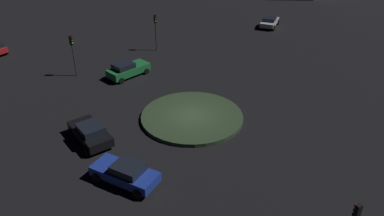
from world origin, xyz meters
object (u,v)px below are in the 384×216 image
Objects in this scene: car_silver at (270,22)px; traffic_light_north at (72,48)px; car_green at (127,69)px; traffic_light_northeast at (155,25)px; car_black at (90,133)px; car_blue at (125,173)px.

car_silver is 1.01× the size of traffic_light_north.
traffic_light_northeast is (7.47, 1.75, 2.25)m from car_green.
car_black is (-33.38, 1.43, 0.05)m from car_silver.
car_silver is 0.92× the size of car_green.
car_blue is 16.42m from car_green.
car_green is at bearing -32.86° from traffic_light_northeast.
car_green reaches higher than car_silver.
car_green is 7.99m from traffic_light_northeast.
car_green is at bearing 33.95° from traffic_light_north.
car_black is at bearing -34.97° from traffic_light_north.
car_black is 1.09× the size of traffic_light_north.
car_silver is at bearing 105.93° from traffic_light_northeast.
car_black is at bearing -25.89° from car_blue.
car_blue is 1.06× the size of traffic_light_northeast.
traffic_light_northeast reaches higher than car_green.
car_silver is at bearing 71.04° from traffic_light_north.
traffic_light_northeast is 10.45m from traffic_light_north.
car_black is 19.34m from traffic_light_northeast.
traffic_light_northeast reaches higher than traffic_light_north.
traffic_light_northeast is at bearing 78.73° from traffic_light_north.
car_silver is 1.00× the size of traffic_light_northeast.
traffic_light_northeast is at bearing 26.46° from car_green.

